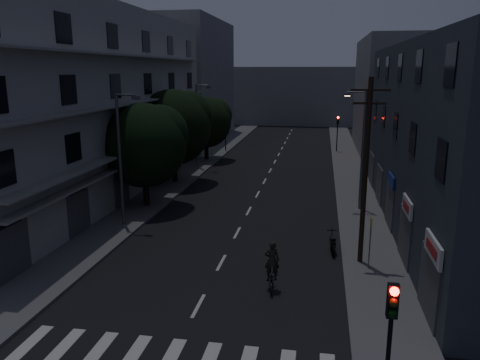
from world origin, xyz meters
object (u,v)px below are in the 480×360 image
(utility_pole, at_px, (366,169))
(motorcycle, at_px, (332,244))
(bus_stop_sign, at_px, (371,234))
(cyclist, at_px, (272,273))
(traffic_signal_near, at_px, (391,327))

(utility_pole, bearing_deg, motorcycle, 135.41)
(bus_stop_sign, xyz_separation_m, cyclist, (-4.39, -2.74, -1.13))
(traffic_signal_near, bearing_deg, bus_stop_sign, 86.93)
(traffic_signal_near, relative_size, bus_stop_sign, 1.62)
(utility_pole, height_order, cyclist, utility_pole)
(traffic_signal_near, height_order, cyclist, traffic_signal_near)
(bus_stop_sign, bearing_deg, motorcycle, 128.76)
(motorcycle, distance_m, cyclist, 5.55)
(motorcycle, xyz_separation_m, cyclist, (-2.72, -4.83, 0.29))
(utility_pole, xyz_separation_m, cyclist, (-4.05, -3.51, -4.10))
(bus_stop_sign, bearing_deg, utility_pole, 113.92)
(traffic_signal_near, height_order, bus_stop_sign, traffic_signal_near)
(utility_pole, bearing_deg, traffic_signal_near, -91.13)
(bus_stop_sign, distance_m, motorcycle, 3.03)
(motorcycle, bearing_deg, cyclist, -123.23)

